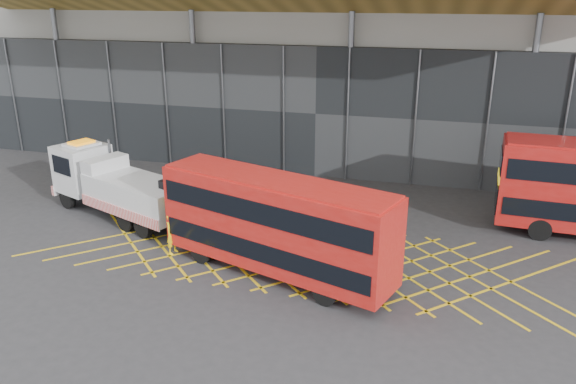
% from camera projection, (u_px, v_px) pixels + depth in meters
% --- Properties ---
extents(ground_plane, '(120.00, 120.00, 0.00)m').
position_uv_depth(ground_plane, '(217.00, 245.00, 25.96)').
color(ground_plane, '#2C2C2F').
extents(road_markings, '(24.76, 7.16, 0.01)m').
position_uv_depth(road_markings, '(301.00, 256.00, 24.94)').
color(road_markings, yellow).
rests_on(road_markings, ground_plane).
extents(construction_building, '(55.00, 23.97, 18.00)m').
position_uv_depth(construction_building, '(339.00, 23.00, 39.08)').
color(construction_building, gray).
rests_on(construction_building, ground_plane).
extents(recovery_truck, '(10.20, 5.61, 3.64)m').
position_uv_depth(recovery_truck, '(116.00, 185.00, 28.87)').
color(recovery_truck, black).
rests_on(recovery_truck, ground_plane).
extents(bus_towed, '(10.39, 5.44, 4.15)m').
position_uv_depth(bus_towed, '(276.00, 222.00, 22.65)').
color(bus_towed, '#AD140F').
rests_on(bus_towed, ground_plane).
extents(worker, '(0.57, 0.77, 1.92)m').
position_uv_depth(worker, '(172.00, 233.00, 24.91)').
color(worker, yellow).
rests_on(worker, ground_plane).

